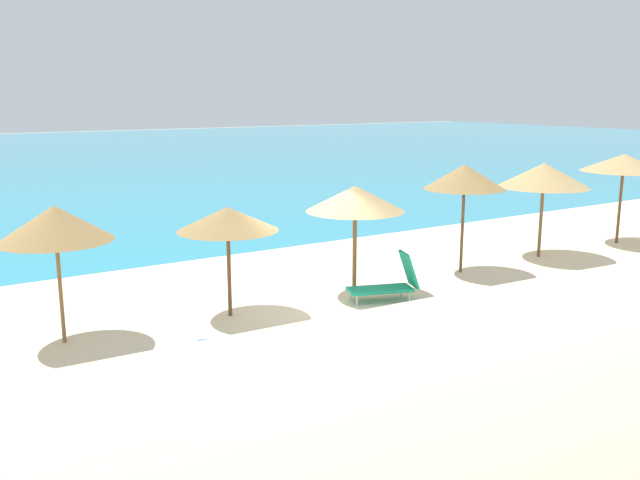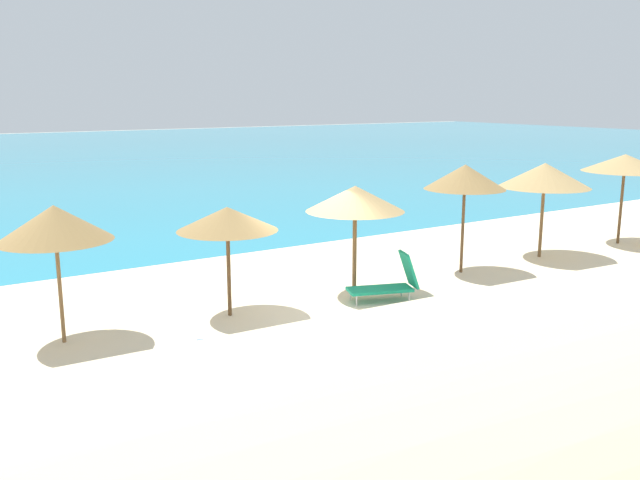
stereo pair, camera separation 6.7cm
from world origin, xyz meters
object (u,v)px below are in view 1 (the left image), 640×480
at_px(beach_umbrella_3, 228,219).
at_px(beach_umbrella_4, 355,199).
at_px(beach_umbrella_2, 55,223).
at_px(beach_umbrella_6, 544,175).
at_px(cooler_box, 213,351).
at_px(beach_umbrella_7, 624,163).
at_px(beach_umbrella_5, 465,177).
at_px(lounge_chair_0, 389,283).

bearing_deg(beach_umbrella_3, beach_umbrella_4, -2.27).
xyz_separation_m(beach_umbrella_2, beach_umbrella_6, (13.35, -0.18, 0.07)).
bearing_deg(cooler_box, beach_umbrella_6, 11.14).
relative_size(beach_umbrella_7, cooler_box, 5.51).
distance_m(beach_umbrella_2, beach_umbrella_5, 10.16).
relative_size(beach_umbrella_5, beach_umbrella_6, 1.05).
distance_m(beach_umbrella_5, beach_umbrella_7, 6.82).
height_order(beach_umbrella_3, beach_umbrella_4, beach_umbrella_4).
xyz_separation_m(beach_umbrella_4, beach_umbrella_5, (3.58, 0.11, 0.27)).
relative_size(beach_umbrella_2, beach_umbrella_7, 0.94).
relative_size(beach_umbrella_4, beach_umbrella_7, 0.91).
bearing_deg(beach_umbrella_6, beach_umbrella_3, -179.70).
relative_size(beach_umbrella_5, beach_umbrella_7, 1.02).
relative_size(beach_umbrella_4, lounge_chair_0, 1.52).
height_order(beach_umbrella_2, lounge_chair_0, beach_umbrella_2).
relative_size(beach_umbrella_2, beach_umbrella_4, 1.03).
height_order(beach_umbrella_5, beach_umbrella_7, beach_umbrella_5).
bearing_deg(beach_umbrella_3, beach_umbrella_7, -0.18).
xyz_separation_m(beach_umbrella_4, beach_umbrella_6, (6.78, 0.18, 0.11)).
xyz_separation_m(beach_umbrella_3, beach_umbrella_6, (9.97, 0.05, 0.29)).
height_order(beach_umbrella_2, cooler_box, beach_umbrella_2).
distance_m(beach_umbrella_3, beach_umbrella_4, 3.20).
bearing_deg(beach_umbrella_2, beach_umbrella_4, -3.09).
height_order(beach_umbrella_2, beach_umbrella_4, beach_umbrella_2).
distance_m(beach_umbrella_2, beach_umbrella_4, 6.58).
distance_m(beach_umbrella_3, beach_umbrella_6, 9.97).
height_order(beach_umbrella_3, beach_umbrella_7, beach_umbrella_7).
bearing_deg(beach_umbrella_5, beach_umbrella_2, 178.64).
height_order(beach_umbrella_4, cooler_box, beach_umbrella_4).
relative_size(beach_umbrella_2, lounge_chair_0, 1.56).
xyz_separation_m(beach_umbrella_2, beach_umbrella_7, (16.97, -0.27, 0.24)).
relative_size(beach_umbrella_6, cooler_box, 5.33).
xyz_separation_m(beach_umbrella_5, cooler_box, (-8.14, -2.17, -2.37)).
height_order(beach_umbrella_4, lounge_chair_0, beach_umbrella_4).
distance_m(beach_umbrella_3, cooler_box, 3.21).
bearing_deg(cooler_box, beach_umbrella_4, 24.28).
xyz_separation_m(beach_umbrella_5, beach_umbrella_6, (3.20, 0.06, -0.16)).
height_order(beach_umbrella_7, cooler_box, beach_umbrella_7).
height_order(beach_umbrella_3, beach_umbrella_6, beach_umbrella_6).
bearing_deg(beach_umbrella_3, beach_umbrella_6, 0.30).
bearing_deg(beach_umbrella_5, beach_umbrella_7, -0.24).
bearing_deg(lounge_chair_0, beach_umbrella_5, -54.11).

